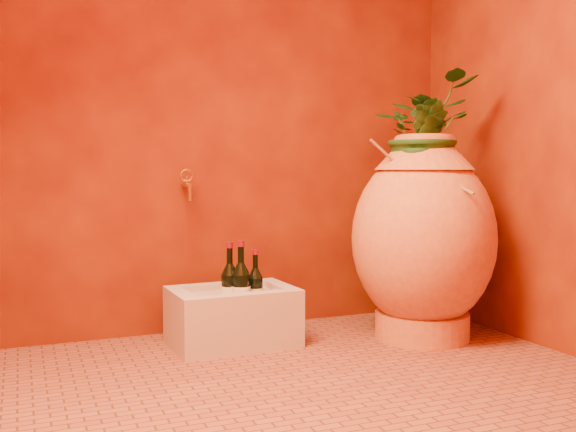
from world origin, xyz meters
name	(u,v)px	position (x,y,z in m)	size (l,w,h in m)	color
floor	(306,386)	(0.00, 0.00, 0.00)	(2.50, 2.50, 0.00)	brown
wall_back	(226,87)	(0.00, 1.00, 1.25)	(2.50, 0.02, 2.50)	#551004
wall_right	(563,74)	(1.25, 0.00, 1.25)	(0.02, 2.00, 2.50)	#551004
amphora	(423,238)	(0.81, 0.42, 0.50)	(0.92, 0.92, 0.99)	orange
stone_basin	(233,318)	(-0.08, 0.67, 0.13)	(0.58, 0.41, 0.27)	beige
wine_bottle_a	(230,289)	(-0.10, 0.64, 0.27)	(0.08, 0.08, 0.34)	black
wine_bottle_b	(255,291)	(0.02, 0.63, 0.26)	(0.07, 0.07, 0.30)	black
wine_bottle_c	(241,290)	(-0.06, 0.60, 0.27)	(0.09, 0.09, 0.35)	black
wall_tap	(187,183)	(-0.23, 0.92, 0.76)	(0.07, 0.14, 0.16)	#B58529
plant_main	(423,132)	(0.82, 0.44, 1.01)	(0.50, 0.43, 0.55)	#1A491A
plant_side	(423,144)	(0.76, 0.35, 0.95)	(0.22, 0.18, 0.40)	#1A491A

